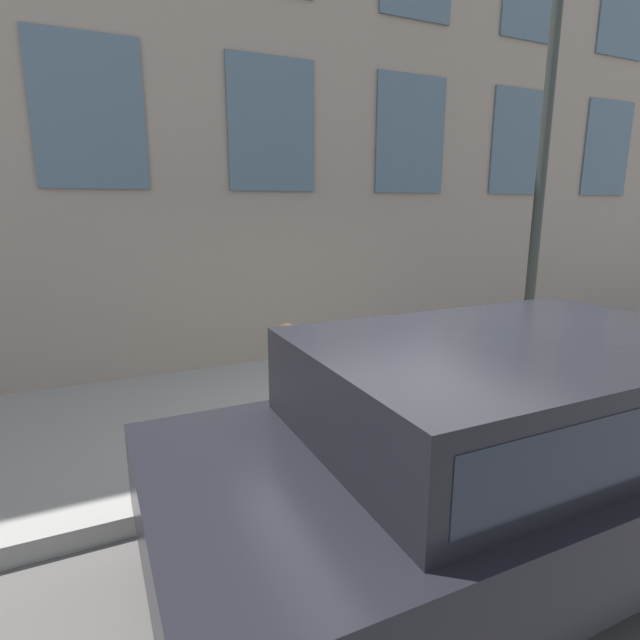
% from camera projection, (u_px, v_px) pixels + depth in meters
% --- Properties ---
extents(ground_plane, '(80.00, 80.00, 0.00)m').
position_uv_depth(ground_plane, '(396.00, 470.00, 4.55)').
color(ground_plane, '#514F4C').
extents(sidewalk, '(3.16, 60.00, 0.17)m').
position_uv_depth(sidewalk, '(322.00, 401.00, 5.92)').
color(sidewalk, gray).
rests_on(sidewalk, ground_plane).
extents(fire_hydrant, '(0.30, 0.42, 0.81)m').
position_uv_depth(fire_hydrant, '(354.00, 398.00, 4.69)').
color(fire_hydrant, gold).
rests_on(fire_hydrant, sidewalk).
extents(person, '(0.26, 0.17, 1.08)m').
position_uv_depth(person, '(287.00, 366.00, 4.86)').
color(person, '#232328').
rests_on(person, sidewalk).
extents(parked_truck_charcoal_near, '(2.04, 4.42, 1.54)m').
position_uv_depth(parked_truck_charcoal_near, '(505.00, 429.00, 3.26)').
color(parked_truck_charcoal_near, black).
rests_on(parked_truck_charcoal_near, ground_plane).
extents(street_lamp, '(0.36, 0.36, 6.46)m').
position_uv_depth(street_lamp, '(554.00, 44.00, 5.57)').
color(street_lamp, '#2D332D').
rests_on(street_lamp, sidewalk).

